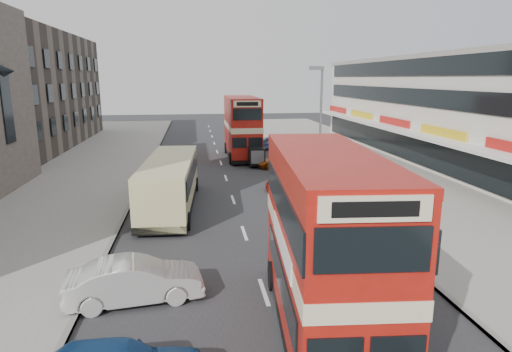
{
  "coord_description": "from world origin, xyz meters",
  "views": [
    {
      "loc": [
        -2.26,
        -11.85,
        7.35
      ],
      "look_at": [
        0.1,
        4.7,
        3.58
      ],
      "focal_mm": 30.61,
      "sensor_mm": 36.0,
      "label": 1
    }
  ],
  "objects_px": {
    "car_left_front": "(135,281)",
    "pedestrian_near": "(345,174)",
    "bus_second": "(242,127)",
    "cyclist": "(273,166)",
    "pedestrian_far": "(306,142)",
    "bus_main": "(325,244)",
    "coach": "(170,182)",
    "street_lamp": "(320,115)",
    "car_right_b": "(280,162)",
    "car_right_a": "(300,181)",
    "car_right_c": "(269,143)"
  },
  "relations": [
    {
      "from": "car_left_front",
      "to": "pedestrian_near",
      "type": "distance_m",
      "value": 18.3
    },
    {
      "from": "bus_second",
      "to": "cyclist",
      "type": "bearing_deg",
      "value": 100.6
    },
    {
      "from": "pedestrian_near",
      "to": "pedestrian_far",
      "type": "height_order",
      "value": "pedestrian_near"
    },
    {
      "from": "bus_main",
      "to": "car_left_front",
      "type": "bearing_deg",
      "value": -19.06
    },
    {
      "from": "coach",
      "to": "bus_main",
      "type": "bearing_deg",
      "value": -65.64
    },
    {
      "from": "car_left_front",
      "to": "pedestrian_far",
      "type": "bearing_deg",
      "value": -32.29
    },
    {
      "from": "street_lamp",
      "to": "coach",
      "type": "relative_size",
      "value": 0.8
    },
    {
      "from": "cyclist",
      "to": "street_lamp",
      "type": "bearing_deg",
      "value": -35.34
    },
    {
      "from": "coach",
      "to": "car_right_b",
      "type": "xyz_separation_m",
      "value": [
        8.46,
        10.34,
        -1.03
      ]
    },
    {
      "from": "bus_second",
      "to": "pedestrian_far",
      "type": "height_order",
      "value": "bus_second"
    },
    {
      "from": "bus_main",
      "to": "car_right_a",
      "type": "relative_size",
      "value": 2.09
    },
    {
      "from": "car_right_c",
      "to": "pedestrian_far",
      "type": "bearing_deg",
      "value": 68.76
    },
    {
      "from": "coach",
      "to": "pedestrian_near",
      "type": "distance_m",
      "value": 11.84
    },
    {
      "from": "car_right_b",
      "to": "pedestrian_far",
      "type": "bearing_deg",
      "value": 154.01
    },
    {
      "from": "car_right_c",
      "to": "pedestrian_far",
      "type": "relative_size",
      "value": 2.6
    },
    {
      "from": "bus_main",
      "to": "car_right_b",
      "type": "bearing_deg",
      "value": -93.31
    },
    {
      "from": "street_lamp",
      "to": "bus_second",
      "type": "height_order",
      "value": "street_lamp"
    },
    {
      "from": "car_right_c",
      "to": "pedestrian_near",
      "type": "distance_m",
      "value": 17.24
    },
    {
      "from": "street_lamp",
      "to": "bus_main",
      "type": "relative_size",
      "value": 0.85
    },
    {
      "from": "car_left_front",
      "to": "car_right_a",
      "type": "height_order",
      "value": "car_left_front"
    },
    {
      "from": "car_left_front",
      "to": "car_right_b",
      "type": "bearing_deg",
      "value": -30.9
    },
    {
      "from": "cyclist",
      "to": "bus_second",
      "type": "bearing_deg",
      "value": 103.86
    },
    {
      "from": "street_lamp",
      "to": "car_right_a",
      "type": "xyz_separation_m",
      "value": [
        -1.92,
        -2.31,
        -4.12
      ]
    },
    {
      "from": "bus_second",
      "to": "coach",
      "type": "xyz_separation_m",
      "value": [
        -5.87,
        -15.58,
        -1.3
      ]
    },
    {
      "from": "car_right_a",
      "to": "car_left_front",
      "type": "bearing_deg",
      "value": -34.1
    },
    {
      "from": "bus_main",
      "to": "bus_second",
      "type": "relative_size",
      "value": 0.97
    },
    {
      "from": "street_lamp",
      "to": "car_right_b",
      "type": "xyz_separation_m",
      "value": [
        -1.75,
        5.1,
        -4.25
      ]
    },
    {
      "from": "bus_second",
      "to": "bus_main",
      "type": "bearing_deg",
      "value": 88.55
    },
    {
      "from": "street_lamp",
      "to": "bus_main",
      "type": "xyz_separation_m",
      "value": [
        -5.16,
        -18.54,
        -2.06
      ]
    },
    {
      "from": "car_right_a",
      "to": "pedestrian_near",
      "type": "xyz_separation_m",
      "value": [
        3.15,
        0.02,
        0.34
      ]
    },
    {
      "from": "pedestrian_near",
      "to": "car_right_c",
      "type": "bearing_deg",
      "value": -96.31
    },
    {
      "from": "bus_main",
      "to": "pedestrian_far",
      "type": "xyz_separation_m",
      "value": [
        7.67,
        31.54,
        -1.8
      ]
    },
    {
      "from": "street_lamp",
      "to": "pedestrian_near",
      "type": "relative_size",
      "value": 4.75
    },
    {
      "from": "car_left_front",
      "to": "coach",
      "type": "bearing_deg",
      "value": -11.02
    },
    {
      "from": "street_lamp",
      "to": "pedestrian_near",
      "type": "bearing_deg",
      "value": -61.69
    },
    {
      "from": "car_left_front",
      "to": "pedestrian_near",
      "type": "height_order",
      "value": "pedestrian_near"
    },
    {
      "from": "car_right_a",
      "to": "pedestrian_far",
      "type": "xyz_separation_m",
      "value": [
        4.43,
        15.31,
        0.26
      ]
    },
    {
      "from": "bus_second",
      "to": "pedestrian_near",
      "type": "distance_m",
      "value": 13.93
    },
    {
      "from": "bus_main",
      "to": "cyclist",
      "type": "distance_m",
      "value": 21.06
    },
    {
      "from": "car_right_a",
      "to": "coach",
      "type": "bearing_deg",
      "value": -71.42
    },
    {
      "from": "car_right_b",
      "to": "car_right_c",
      "type": "xyz_separation_m",
      "value": [
        0.73,
        9.71,
        0.15
      ]
    },
    {
      "from": "bus_main",
      "to": "car_right_b",
      "type": "height_order",
      "value": "bus_main"
    },
    {
      "from": "pedestrian_near",
      "to": "bus_main",
      "type": "bearing_deg",
      "value": 54.71
    },
    {
      "from": "car_left_front",
      "to": "cyclist",
      "type": "xyz_separation_m",
      "value": [
        8.01,
        18.3,
        0.01
      ]
    },
    {
      "from": "car_right_a",
      "to": "cyclist",
      "type": "xyz_separation_m",
      "value": [
        -0.95,
        4.61,
        0.08
      ]
    },
    {
      "from": "bus_main",
      "to": "car_left_front",
      "type": "relative_size",
      "value": 2.14
    },
    {
      "from": "bus_main",
      "to": "car_right_a",
      "type": "height_order",
      "value": "bus_main"
    },
    {
      "from": "bus_main",
      "to": "car_right_a",
      "type": "xyz_separation_m",
      "value": [
        3.24,
        16.23,
        -2.06
      ]
    },
    {
      "from": "car_right_a",
      "to": "pedestrian_far",
      "type": "relative_size",
      "value": 2.95
    },
    {
      "from": "car_right_a",
      "to": "car_right_c",
      "type": "xyz_separation_m",
      "value": [
        0.9,
        17.11,
        0.02
      ]
    }
  ]
}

